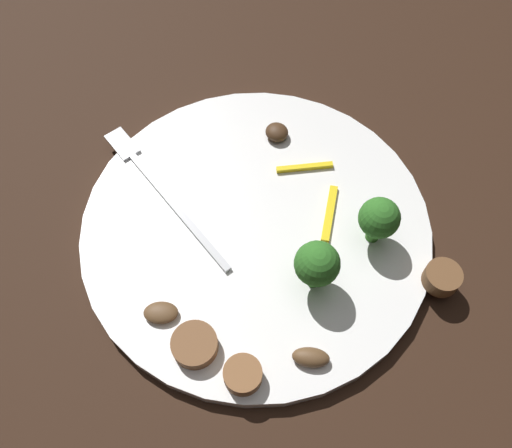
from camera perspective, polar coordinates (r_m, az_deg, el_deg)
ground_plane at (r=0.46m, az=0.00°, el=-0.74°), size 1.40×1.40×0.00m
plate at (r=0.46m, az=0.00°, el=-0.37°), size 0.30×0.30×0.01m
fork at (r=0.48m, az=-10.45°, el=4.06°), size 0.17×0.07×0.00m
broccoli_floret_0 at (r=0.40m, az=6.49°, el=-4.30°), size 0.04×0.04×0.05m
broccoli_floret_1 at (r=0.43m, az=12.93°, el=0.54°), size 0.03×0.03×0.05m
sausage_slice_0 at (r=0.41m, az=-6.54°, el=-12.63°), size 0.05×0.05×0.01m
sausage_slice_1 at (r=0.45m, az=19.15°, el=-5.38°), size 0.03×0.03×0.01m
sausage_slice_2 at (r=0.40m, az=-1.41°, el=-15.71°), size 0.03×0.03×0.01m
mushroom_0 at (r=0.41m, az=5.31°, el=-14.10°), size 0.03×0.03×0.01m
mushroom_1 at (r=0.42m, az=-10.07°, el=-9.26°), size 0.03×0.03×0.01m
mushroom_2 at (r=0.50m, az=2.23°, el=9.73°), size 0.03×0.03×0.01m
pepper_strip_0 at (r=0.46m, az=7.81°, el=1.14°), size 0.05×0.03×0.00m
pepper_strip_1 at (r=0.48m, az=5.18°, el=6.02°), size 0.02×0.05×0.00m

